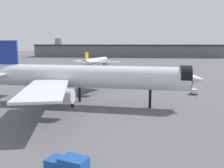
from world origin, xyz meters
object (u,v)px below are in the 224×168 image
Objects in this scene: airliner_far_taxiway at (96,61)px; service_truck_front at (68,167)px; traffic_cone_wingtip at (197,97)px; traffic_cone_near_nose at (5,92)px; baggage_cart_trailing at (194,92)px; baggage_tug_wing at (144,83)px; airliner_near_gate at (84,77)px.

service_truck_front is at bearing -156.77° from airliner_far_taxiway.
traffic_cone_near_nose is at bearing 172.01° from traffic_cone_wingtip.
airliner_far_taxiway is 15.22× the size of baggage_cart_trailing.
baggage_tug_wing is (18.55, 67.09, -0.62)m from service_truck_front.
baggage_cart_trailing is at bearing 79.67° from traffic_cone_wingtip.
baggage_tug_wing is (22.58, -68.58, -3.83)m from airliner_far_taxiway.
airliner_far_taxiway reaches higher than traffic_cone_near_nose.
service_truck_front is at bearing -60.13° from traffic_cone_near_nose.
traffic_cone_wingtip is (35.84, -91.28, -4.49)m from airliner_far_taxiway.
service_truck_front reaches higher than baggage_tug_wing.
airliner_far_taxiway is 98.17m from traffic_cone_wingtip.
baggage_cart_trailing is 3.90× the size of traffic_cone_wingtip.
baggage_cart_trailing is at bearing -2.85° from traffic_cone_near_nose.
airliner_near_gate is 1.66× the size of airliner_far_taxiway.
airliner_far_taxiway is 135.77m from service_truck_front.
airliner_far_taxiway is at bearing 102.43° from airliner_near_gate.
airliner_far_taxiway is at bearing 121.18° from baggage_tug_wing.
service_truck_front is 61.29m from traffic_cone_near_nose.
traffic_cone_wingtip is at bearing -100.98° from service_truck_front.
traffic_cone_near_nose is (-28.72, 16.23, -7.34)m from airliner_near_gate.
airliner_far_taxiway is 54.74× the size of traffic_cone_near_nose.
traffic_cone_wingtip is (33.61, 7.48, -7.36)m from airliner_near_gate.
airliner_far_taxiway is at bearing 111.44° from traffic_cone_wingtip.
baggage_tug_wing reaches higher than traffic_cone_near_nose.
airliner_near_gate is 17.70× the size of baggage_tug_wing.
airliner_near_gate reaches higher than baggage_tug_wing.
service_truck_front is at bearing -92.50° from baggage_tug_wing.
airliner_near_gate is 35.21m from traffic_cone_wingtip.
traffic_cone_near_nose is at bearing 161.67° from airliner_near_gate.
airliner_far_taxiway is 59.38× the size of traffic_cone_wingtip.
baggage_tug_wing is 1.43× the size of baggage_cart_trailing.
service_truck_front is (1.80, -36.90, -6.09)m from airliner_near_gate.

